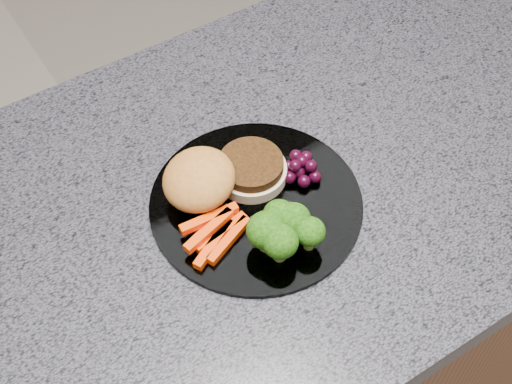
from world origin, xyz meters
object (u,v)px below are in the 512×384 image
at_px(island_cabinet, 285,330).
at_px(grape_bunch, 301,167).
at_px(plate, 256,203).
at_px(burger, 218,178).

relative_size(island_cabinet, grape_bunch, 24.45).
height_order(plate, burger, burger).
bearing_deg(grape_bunch, island_cabinet, 69.77).
height_order(plate, grape_bunch, grape_bunch).
xyz_separation_m(island_cabinet, plate, (-0.08, -0.03, 0.47)).
relative_size(plate, grape_bunch, 5.30).
bearing_deg(island_cabinet, grape_bunch, -110.23).
distance_m(plate, grape_bunch, 0.07).
distance_m(plate, burger, 0.06).
bearing_deg(burger, plate, -63.40).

